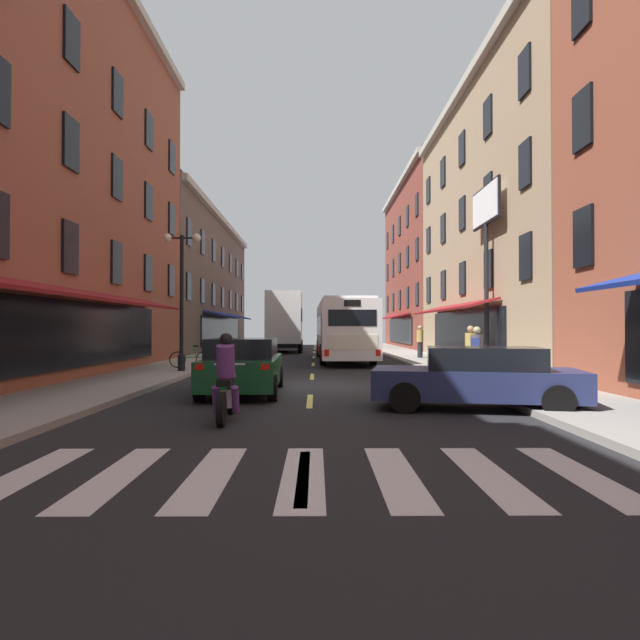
{
  "coord_description": "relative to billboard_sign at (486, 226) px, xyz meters",
  "views": [
    {
      "loc": [
        0.16,
        -16.42,
        1.75
      ],
      "look_at": [
        0.34,
        10.67,
        2.15
      ],
      "focal_mm": 30.24,
      "sensor_mm": 36.0,
      "label": 1
    }
  ],
  "objects": [
    {
      "name": "pedestrian_far",
      "position": [
        -1.73,
        -3.74,
        -4.88
      ],
      "size": [
        0.36,
        0.36,
        1.69
      ],
      "rotation": [
        0.0,
        0.0,
        2.3
      ],
      "color": "navy",
      "rests_on": "sidewalk_right"
    },
    {
      "name": "sedan_mid",
      "position": [
        -9.44,
        26.78,
        -5.15
      ],
      "size": [
        2.01,
        4.57,
        1.44
      ],
      "color": "#515154",
      "rests_on": "ground"
    },
    {
      "name": "motorcycle_rider",
      "position": [
        -8.6,
        -11.51,
        -5.17
      ],
      "size": [
        0.62,
        2.07,
        1.66
      ],
      "color": "black",
      "rests_on": "ground"
    },
    {
      "name": "ground_plane",
      "position": [
        -7.05,
        -5.31,
        -5.93
      ],
      "size": [
        34.8,
        80.0,
        0.1
      ],
      "primitive_type": "cube",
      "color": "black"
    },
    {
      "name": "transit_bus",
      "position": [
        -5.48,
        7.14,
        -4.22
      ],
      "size": [
        2.81,
        12.18,
        3.17
      ],
      "color": "white",
      "rests_on": "ground"
    },
    {
      "name": "pedestrian_mid",
      "position": [
        -1.26,
        7.47,
        -4.84
      ],
      "size": [
        0.36,
        0.36,
        1.75
      ],
      "rotation": [
        0.0,
        0.0,
        4.22
      ],
      "color": "black",
      "rests_on": "sidewalk_right"
    },
    {
      "name": "sedan_far",
      "position": [
        -3.41,
        -10.13,
        -5.2
      ],
      "size": [
        4.63,
        2.64,
        1.34
      ],
      "color": "navy",
      "rests_on": "ground"
    },
    {
      "name": "crosswalk_near",
      "position": [
        -7.05,
        -15.31,
        -5.88
      ],
      "size": [
        7.1,
        2.8,
        0.01
      ],
      "color": "silver",
      "rests_on": "ground"
    },
    {
      "name": "sedan_near",
      "position": [
        -8.84,
        -7.36,
        -5.14
      ],
      "size": [
        2.03,
        4.49,
        1.47
      ],
      "color": "#144723",
      "rests_on": "ground"
    },
    {
      "name": "billboard_sign",
      "position": [
        0.0,
        0.0,
        0.0
      ],
      "size": [
        0.4,
        3.28,
        7.39
      ],
      "color": "black",
      "rests_on": "sidewalk_right"
    },
    {
      "name": "bicycle_near",
      "position": [
        -11.98,
        0.1,
        -5.38
      ],
      "size": [
        1.71,
        0.48,
        0.91
      ],
      "color": "black",
      "rests_on": "sidewalk_left"
    },
    {
      "name": "lane_centre_dashes",
      "position": [
        -7.05,
        -5.56,
        -5.88
      ],
      "size": [
        0.14,
        73.9,
        0.01
      ],
      "color": "#DBCC4C",
      "rests_on": "ground"
    },
    {
      "name": "sidewalk_left",
      "position": [
        -12.95,
        -5.31,
        -5.81
      ],
      "size": [
        3.0,
        80.0,
        0.14
      ],
      "primitive_type": "cube",
      "color": "gray",
      "rests_on": "ground"
    },
    {
      "name": "sidewalk_right",
      "position": [
        -1.15,
        -5.31,
        -5.81
      ],
      "size": [
        3.0,
        80.0,
        0.14
      ],
      "primitive_type": "cube",
      "color": "gray",
      "rests_on": "ground"
    },
    {
      "name": "street_lamp_twin",
      "position": [
        -11.97,
        -1.44,
        -2.87
      ],
      "size": [
        1.42,
        0.32,
        5.17
      ],
      "color": "black",
      "rests_on": "sidewalk_left"
    },
    {
      "name": "box_truck",
      "position": [
        -9.16,
        17.01,
        -3.73
      ],
      "size": [
        2.55,
        6.97,
        4.26
      ],
      "color": "#B21E19",
      "rests_on": "ground"
    },
    {
      "name": "pedestrian_near",
      "position": [
        -2.15,
        -5.86,
        -4.87
      ],
      "size": [
        0.43,
        0.52,
        1.65
      ],
      "rotation": [
        0.0,
        0.0,
        5.85
      ],
      "color": "black",
      "rests_on": "sidewalk_right"
    },
    {
      "name": "storefront_row_right",
      "position": [
        4.33,
        -3.08,
        0.9
      ],
      "size": [
        9.44,
        79.9,
        14.91
      ],
      "color": "brown",
      "rests_on": "ground"
    }
  ]
}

